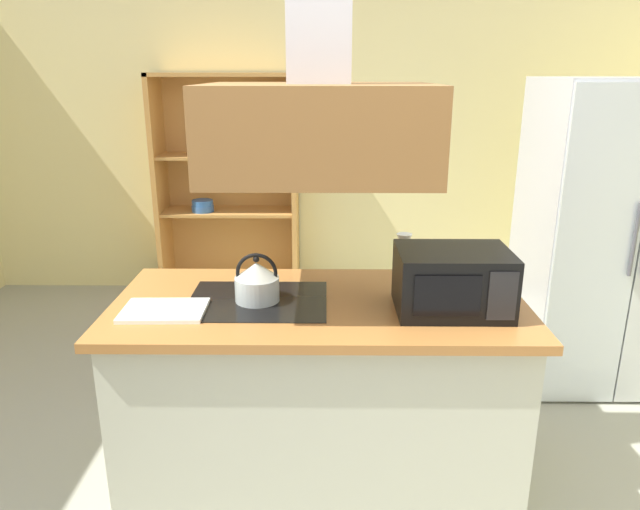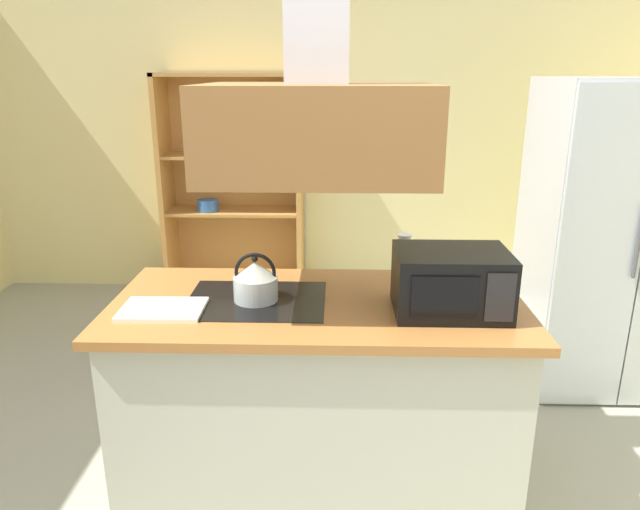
{
  "view_description": "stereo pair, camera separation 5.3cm",
  "coord_description": "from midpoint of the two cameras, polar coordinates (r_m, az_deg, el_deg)",
  "views": [
    {
      "loc": [
        -0.04,
        -2.0,
        1.86
      ],
      "look_at": [
        -0.07,
        0.71,
        1.0
      ],
      "focal_mm": 32.86,
      "sensor_mm": 36.0,
      "label": 1
    },
    {
      "loc": [
        0.01,
        -2.0,
        1.86
      ],
      "look_at": [
        -0.07,
        0.71,
        1.0
      ],
      "focal_mm": 32.86,
      "sensor_mm": 36.0,
      "label": 2
    }
  ],
  "objects": [
    {
      "name": "wall_back",
      "position": [
        5.03,
        1.86,
        11.73
      ],
      "size": [
        6.0,
        0.12,
        2.7
      ],
      "primitive_type": "cube",
      "color": "beige",
      "rests_on": "ground"
    },
    {
      "name": "kitchen_island",
      "position": [
        2.75,
        0.35,
        -13.17
      ],
      "size": [
        1.79,
        0.86,
        0.9
      ],
      "color": "#B5B69E",
      "rests_on": "ground"
    },
    {
      "name": "range_hood",
      "position": [
        2.37,
        0.41,
        14.79
      ],
      "size": [
        0.9,
        0.7,
        1.25
      ],
      "color": "brown"
    },
    {
      "name": "refrigerator",
      "position": [
        3.87,
        26.83,
        1.47
      ],
      "size": [
        0.9,
        0.77,
        1.82
      ],
      "color": "#B6B9BC",
      "rests_on": "ground"
    },
    {
      "name": "dish_cabinet",
      "position": [
        4.97,
        -8.04,
        5.21
      ],
      "size": [
        1.15,
        0.4,
        1.84
      ],
      "color": "#C18640",
      "rests_on": "ground"
    },
    {
      "name": "kettle",
      "position": [
        2.54,
        -5.71,
        -2.52
      ],
      "size": [
        0.19,
        0.19,
        0.21
      ],
      "color": "#AFBCBA",
      "rests_on": "kitchen_island"
    },
    {
      "name": "cutting_board",
      "position": [
        2.52,
        -14.48,
        -5.15
      ],
      "size": [
        0.34,
        0.25,
        0.02
      ],
      "primitive_type": "cube",
      "rotation": [
        0.0,
        0.0,
        0.02
      ],
      "color": "white",
      "rests_on": "kitchen_island"
    },
    {
      "name": "microwave",
      "position": [
        2.47,
        13.24,
        -2.54
      ],
      "size": [
        0.46,
        0.35,
        0.26
      ],
      "color": "black",
      "rests_on": "kitchen_island"
    },
    {
      "name": "wine_glass_on_counter",
      "position": [
        2.86,
        8.73,
        0.96
      ],
      "size": [
        0.08,
        0.08,
        0.21
      ],
      "color": "silver",
      "rests_on": "kitchen_island"
    }
  ]
}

